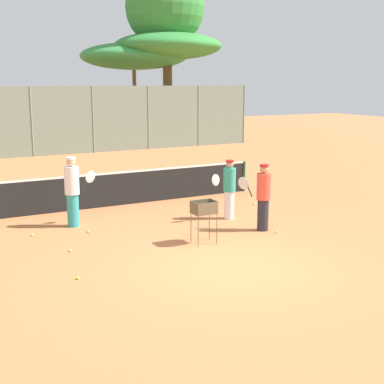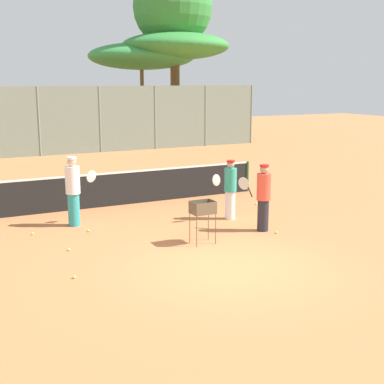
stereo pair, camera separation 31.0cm
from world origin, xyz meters
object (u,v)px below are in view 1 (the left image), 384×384
object	(u,v)px
player_white_outfit	(263,196)
player_yellow_shirt	(72,191)
ball_cart	(204,211)
tennis_net	(120,188)
player_red_cap	(229,189)

from	to	relation	value
player_white_outfit	player_yellow_shirt	world-z (taller)	player_yellow_shirt
ball_cart	player_white_outfit	bearing A→B (deg)	7.75
tennis_net	player_red_cap	size ratio (longest dim) A/B	5.61
tennis_net	player_red_cap	xyz separation A→B (m)	(2.12, -3.03, 0.31)
player_white_outfit	player_red_cap	size ratio (longest dim) A/B	1.04
player_yellow_shirt	tennis_net	bearing A→B (deg)	29.53
ball_cart	player_yellow_shirt	bearing A→B (deg)	127.99
player_yellow_shirt	ball_cart	bearing A→B (deg)	-63.74
player_white_outfit	player_yellow_shirt	size ratio (longest dim) A/B	0.93
tennis_net	ball_cart	distance (m)	4.75
tennis_net	player_red_cap	world-z (taller)	player_red_cap
player_red_cap	player_yellow_shirt	size ratio (longest dim) A/B	0.90
tennis_net	player_red_cap	distance (m)	3.71
player_red_cap	ball_cart	world-z (taller)	player_red_cap
ball_cart	player_red_cap	bearing A→B (deg)	43.67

